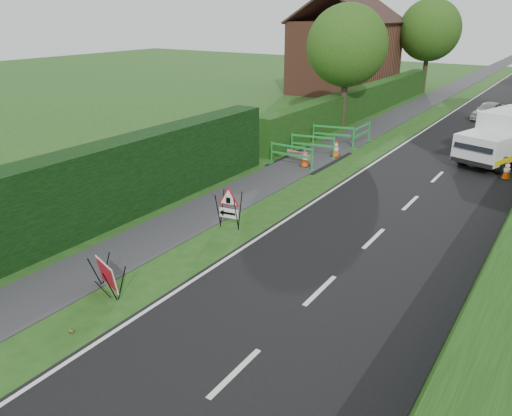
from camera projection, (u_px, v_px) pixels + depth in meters
The scene contains 20 objects.
ground at pixel (212, 280), 12.44m from camera, with size 120.00×120.00×0.00m, color #1D4814.
footpath at pixel (445, 92), 41.15m from camera, with size 2.00×90.00×0.02m, color #2D2D30.
hedge_west_near at pixel (81, 234), 15.00m from camera, with size 1.10×18.00×2.50m, color black.
hedge_west_far at pixel (362, 115), 32.08m from camera, with size 1.00×24.00×1.80m, color #14380F.
house_west at pixel (344, 56), 39.78m from camera, with size 7.50×7.40×7.88m.
tree_nw at pixel (347, 46), 27.12m from camera, with size 4.40×4.40×6.70m.
tree_fw at pixel (430, 30), 39.42m from camera, with size 4.80×4.80×7.24m.
red_rect_sign at pixel (107, 275), 11.71m from camera, with size 1.06×0.83×0.80m.
triangle_sign at pixel (228, 205), 15.09m from camera, with size 0.90×0.90×1.13m.
works_van at pixel (504, 136), 21.71m from camera, with size 3.17×5.13×2.19m.
traffic_cone_1 at pixel (507, 170), 19.74m from camera, with size 0.38×0.38×0.79m.
traffic_cone_3 at pixel (305, 158), 21.36m from camera, with size 0.38×0.38×0.79m.
traffic_cone_4 at pixel (336, 148), 22.80m from camera, with size 0.38×0.38×0.79m.
ped_barrier_0 at pixel (291, 153), 21.14m from camera, with size 2.06×0.37×1.00m.
ped_barrier_1 at pixel (313, 143), 22.77m from camera, with size 2.09×0.74×1.00m.
ped_barrier_2 at pixel (333, 133), 24.66m from camera, with size 2.08×0.82×1.00m.
ped_barrier_3 at pixel (362, 132), 24.77m from camera, with size 0.36×2.06×1.00m.
redwhite_plank at pixel (300, 165), 21.72m from camera, with size 1.50×0.04×0.25m, color red.
litter_can at pixel (72, 333), 10.38m from camera, with size 0.07×0.07×0.12m, color #BF7F4C.
hatchback_car at pixel (489, 111), 30.68m from camera, with size 1.25×3.11×1.06m, color silver.
Camera 1 is at (6.92, -8.50, 6.25)m, focal length 35.00 mm.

